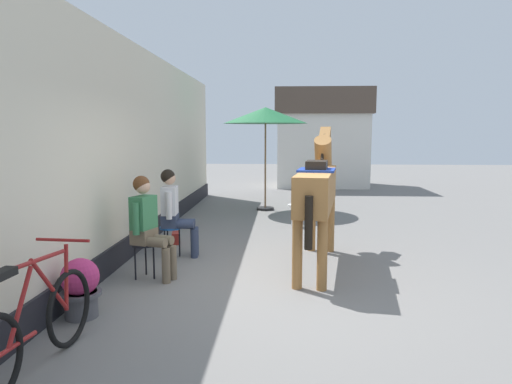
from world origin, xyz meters
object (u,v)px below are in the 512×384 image
(flower_planter_near, at_px, (80,287))
(leaning_bicycle, at_px, (35,327))
(seated_visitor_near, at_px, (148,222))
(satchel_bag, at_px, (176,238))
(spare_stool_white, at_px, (295,207))
(cafe_parasol, at_px, (265,116))
(saddled_horse_center, at_px, (318,188))
(seated_visitor_far, at_px, (174,208))

(flower_planter_near, height_order, leaning_bicycle, leaning_bicycle)
(seated_visitor_near, relative_size, satchel_bag, 4.96)
(seated_visitor_near, xyz_separation_m, spare_stool_white, (2.05, 3.63, -0.38))
(cafe_parasol, xyz_separation_m, satchel_bag, (-1.44, -3.69, -2.26))
(seated_visitor_near, xyz_separation_m, flower_planter_near, (-0.34, -1.34, -0.44))
(leaning_bicycle, bearing_deg, saddled_horse_center, 52.70)
(saddled_horse_center, bearing_deg, cafe_parasol, 101.08)
(seated_visitor_far, height_order, cafe_parasol, cafe_parasol)
(spare_stool_white, bearing_deg, saddled_horse_center, -85.08)
(leaning_bicycle, height_order, cafe_parasol, cafe_parasol)
(cafe_parasol, distance_m, spare_stool_white, 2.92)
(seated_visitor_near, bearing_deg, leaning_bicycle, -94.44)
(saddled_horse_center, xyz_separation_m, leaning_bicycle, (-2.49, -3.27, -0.76))
(seated_visitor_far, relative_size, cafe_parasol, 0.54)
(seated_visitor_near, height_order, saddled_horse_center, saddled_horse_center)
(seated_visitor_near, xyz_separation_m, seated_visitor_far, (0.09, 1.11, 0.00))
(cafe_parasol, bearing_deg, leaning_bicycle, -100.63)
(flower_planter_near, distance_m, leaning_bicycle, 1.17)
(seated_visitor_near, height_order, seated_visitor_far, same)
(leaning_bicycle, bearing_deg, cafe_parasol, 79.37)
(spare_stool_white, bearing_deg, seated_visitor_far, -128.00)
(flower_planter_near, height_order, satchel_bag, flower_planter_near)
(cafe_parasol, xyz_separation_m, spare_stool_white, (0.71, -2.04, -1.96))
(seated_visitor_near, xyz_separation_m, cafe_parasol, (1.34, 5.67, 1.59))
(spare_stool_white, distance_m, satchel_bag, 2.74)
(seated_visitor_near, relative_size, saddled_horse_center, 0.47)
(saddled_horse_center, bearing_deg, flower_planter_near, -141.34)
(seated_visitor_far, bearing_deg, cafe_parasol, 74.62)
(saddled_horse_center, relative_size, leaning_bicycle, 1.70)
(seated_visitor_far, height_order, leaning_bicycle, seated_visitor_far)
(satchel_bag, bearing_deg, leaning_bicycle, -11.34)
(saddled_horse_center, xyz_separation_m, satchel_bag, (-2.40, 1.20, -1.06))
(flower_planter_near, bearing_deg, leaning_bicycle, -82.70)
(saddled_horse_center, height_order, leaning_bicycle, saddled_horse_center)
(leaning_bicycle, xyz_separation_m, cafe_parasol, (1.53, 8.16, 1.97))
(seated_visitor_near, distance_m, satchel_bag, 2.09)
(saddled_horse_center, xyz_separation_m, flower_planter_near, (-2.64, -2.11, -0.82))
(seated_visitor_near, height_order, leaning_bicycle, seated_visitor_near)
(seated_visitor_near, xyz_separation_m, satchel_bag, (-0.11, 1.97, -0.68))
(leaning_bicycle, bearing_deg, flower_planter_near, 97.30)
(cafe_parasol, bearing_deg, flower_planter_near, -103.49)
(saddled_horse_center, height_order, spare_stool_white, saddled_horse_center)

